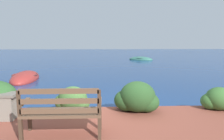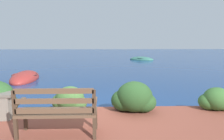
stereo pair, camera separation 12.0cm
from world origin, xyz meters
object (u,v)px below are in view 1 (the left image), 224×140
Objects in this scene: rowboat_mid at (141,59)px; rowboat_nearest at (25,79)px; park_bench at (62,110)px; mooring_buoy at (6,88)px.

rowboat_nearest is at bearing 79.55° from rowboat_mid.
park_bench is 7.29m from rowboat_nearest.
rowboat_nearest is (-3.19, 6.52, -0.64)m from park_bench.
park_bench is at bearing -161.12° from rowboat_nearest.
park_bench is 0.48× the size of rowboat_nearest.
rowboat_mid is 6.38× the size of mooring_buoy.
park_bench is 3.45× the size of mooring_buoy.
mooring_buoy is (-3.16, 4.43, -0.64)m from park_bench.
mooring_buoy is (-7.64, -12.02, 0.01)m from rowboat_mid.
rowboat_nearest is 7.13× the size of mooring_buoy.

